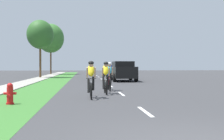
% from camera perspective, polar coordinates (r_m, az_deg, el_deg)
% --- Properties ---
extents(ground_plane, '(120.00, 120.00, 0.00)m').
position_cam_1_polar(ground_plane, '(24.29, -1.69, -2.38)').
color(ground_plane, '#38383A').
extents(grass_verge, '(2.50, 70.00, 0.01)m').
position_cam_1_polar(grass_verge, '(24.36, -12.20, -2.38)').
color(grass_verge, '#38722D').
rests_on(grass_verge, ground_plane).
extents(sidewalk_concrete, '(1.70, 70.00, 0.10)m').
position_cam_1_polar(sidewalk_concrete, '(24.68, -17.06, -2.36)').
color(sidewalk_concrete, '#9E998E').
rests_on(sidewalk_concrete, ground_plane).
extents(lane_markings_center, '(0.12, 52.71, 0.01)m').
position_cam_1_polar(lane_markings_center, '(28.27, -2.30, -1.92)').
color(lane_markings_center, white).
rests_on(lane_markings_center, ground_plane).
extents(fire_hydrant_red, '(0.44, 0.38, 0.76)m').
position_cam_1_polar(fire_hydrant_red, '(10.20, -20.99, -4.80)').
color(fire_hydrant_red, red).
rests_on(fire_hydrant_red, ground_plane).
extents(cyclist_lead, '(0.42, 1.72, 1.58)m').
position_cam_1_polar(cyclist_lead, '(11.37, -4.53, -1.95)').
color(cyclist_lead, black).
rests_on(cyclist_lead, ground_plane).
extents(cyclist_trailing, '(0.42, 1.72, 1.58)m').
position_cam_1_polar(cyclist_trailing, '(13.05, -1.37, -1.59)').
color(cyclist_trailing, black).
rests_on(cyclist_trailing, ground_plane).
extents(cyclist_distant, '(0.42, 1.72, 1.58)m').
position_cam_1_polar(cyclist_distant, '(14.86, -0.63, -1.29)').
color(cyclist_distant, black).
rests_on(cyclist_distant, ground_plane).
extents(suv_black, '(2.15, 4.70, 1.79)m').
position_cam_1_polar(suv_black, '(24.42, 2.34, -0.14)').
color(suv_black, black).
rests_on(suv_black, ground_plane).
extents(sedan_blue, '(1.98, 4.30, 1.52)m').
position_cam_1_polar(sedan_blue, '(34.31, -0.20, -0.15)').
color(sedan_blue, '#23389E').
rests_on(sedan_blue, ground_plane).
extents(street_tree_near, '(3.09, 3.09, 6.78)m').
position_cam_1_polar(street_tree_near, '(32.56, -15.11, 7.32)').
color(street_tree_near, brown).
rests_on(street_tree_near, ground_plane).
extents(street_tree_far, '(4.33, 4.33, 8.33)m').
position_cam_1_polar(street_tree_far, '(45.19, -12.98, 6.62)').
color(street_tree_far, brown).
rests_on(street_tree_far, ground_plane).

